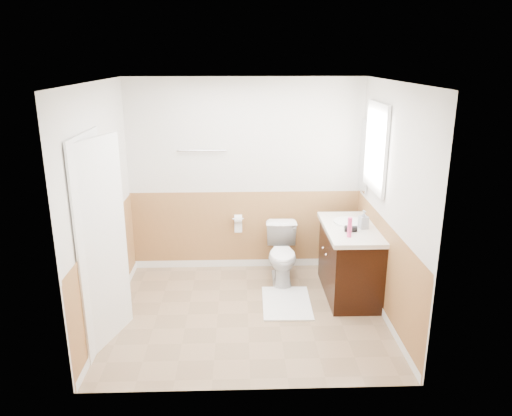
{
  "coord_description": "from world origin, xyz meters",
  "views": [
    {
      "loc": [
        -0.07,
        -4.85,
        2.74
      ],
      "look_at": [
        0.1,
        0.25,
        1.15
      ],
      "focal_mm": 34.42,
      "sensor_mm": 36.0,
      "label": 1
    }
  ],
  "objects_px": {
    "toilet": "(282,254)",
    "lotion_bottle": "(350,227)",
    "vanity_cabinet": "(349,263)",
    "soap_dispenser": "(364,219)",
    "bath_mat": "(287,303)"
  },
  "relations": [
    {
      "from": "vanity_cabinet",
      "to": "soap_dispenser",
      "type": "relative_size",
      "value": 5.2
    },
    {
      "from": "vanity_cabinet",
      "to": "lotion_bottle",
      "type": "distance_m",
      "value": 0.66
    },
    {
      "from": "bath_mat",
      "to": "soap_dispenser",
      "type": "height_order",
      "value": "soap_dispenser"
    },
    {
      "from": "soap_dispenser",
      "to": "lotion_bottle",
      "type": "bearing_deg",
      "value": -128.84
    },
    {
      "from": "toilet",
      "to": "soap_dispenser",
      "type": "bearing_deg",
      "value": -25.21
    },
    {
      "from": "vanity_cabinet",
      "to": "soap_dispenser",
      "type": "xyz_separation_m",
      "value": [
        0.12,
        -0.05,
        0.56
      ]
    },
    {
      "from": "vanity_cabinet",
      "to": "lotion_bottle",
      "type": "xyz_separation_m",
      "value": [
        -0.1,
        -0.33,
        0.56
      ]
    },
    {
      "from": "lotion_bottle",
      "to": "soap_dispenser",
      "type": "relative_size",
      "value": 1.04
    },
    {
      "from": "vanity_cabinet",
      "to": "lotion_bottle",
      "type": "relative_size",
      "value": 5.0
    },
    {
      "from": "toilet",
      "to": "lotion_bottle",
      "type": "distance_m",
      "value": 1.14
    },
    {
      "from": "bath_mat",
      "to": "lotion_bottle",
      "type": "relative_size",
      "value": 3.64
    },
    {
      "from": "bath_mat",
      "to": "soap_dispenser",
      "type": "distance_m",
      "value": 1.31
    },
    {
      "from": "vanity_cabinet",
      "to": "lotion_bottle",
      "type": "bearing_deg",
      "value": -107.05
    },
    {
      "from": "toilet",
      "to": "lotion_bottle",
      "type": "relative_size",
      "value": 3.23
    },
    {
      "from": "bath_mat",
      "to": "soap_dispenser",
      "type": "xyz_separation_m",
      "value": [
        0.88,
        0.19,
        0.95
      ]
    }
  ]
}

